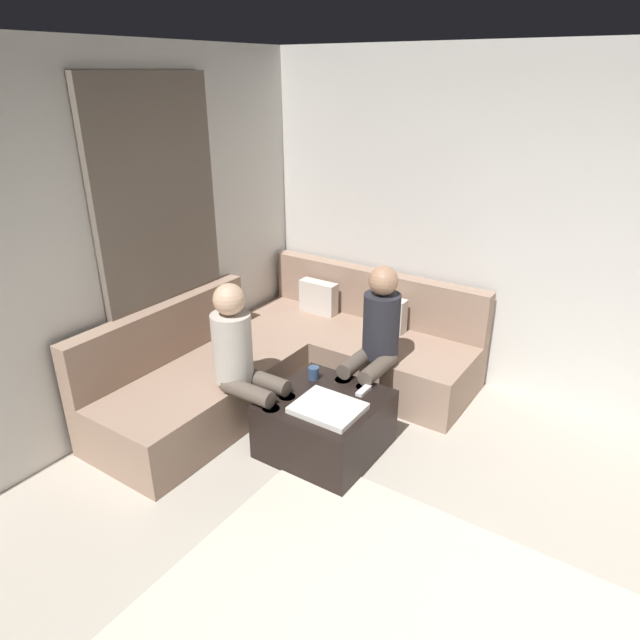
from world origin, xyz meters
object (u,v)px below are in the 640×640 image
(sectional_couch, at_px, (292,360))
(coffee_mug, at_px, (314,373))
(person_on_couch_back, at_px, (375,339))
(person_on_couch_side, at_px, (244,360))
(game_remote, at_px, (364,391))
(ottoman, at_px, (325,424))

(sectional_couch, height_order, coffee_mug, sectional_couch)
(person_on_couch_back, xyz_separation_m, person_on_couch_side, (-0.59, -0.81, 0.00))
(coffee_mug, height_order, game_remote, coffee_mug)
(ottoman, bearing_deg, person_on_couch_side, -158.04)
(coffee_mug, bearing_deg, person_on_couch_side, -128.70)
(sectional_couch, xyz_separation_m, coffee_mug, (0.47, -0.35, 0.19))
(ottoman, xyz_separation_m, person_on_couch_side, (-0.54, -0.22, 0.45))
(ottoman, distance_m, person_on_couch_side, 0.73)
(person_on_couch_side, bearing_deg, sectional_couch, -168.88)
(ottoman, relative_size, game_remote, 5.07)
(ottoman, bearing_deg, game_remote, 50.71)
(game_remote, bearing_deg, person_on_couch_side, -148.68)
(coffee_mug, relative_size, game_remote, 0.63)
(sectional_couch, bearing_deg, ottoman, -37.96)
(coffee_mug, xyz_separation_m, person_on_couch_back, (0.28, 0.41, 0.19))
(game_remote, distance_m, person_on_couch_side, 0.87)
(sectional_couch, height_order, person_on_couch_back, person_on_couch_back)
(sectional_couch, xyz_separation_m, ottoman, (0.69, -0.53, -0.07))
(person_on_couch_side, bearing_deg, coffee_mug, 141.30)
(person_on_couch_side, bearing_deg, game_remote, 121.32)
(sectional_couch, distance_m, ottoman, 0.87)
(ottoman, xyz_separation_m, person_on_couch_back, (0.06, 0.59, 0.45))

